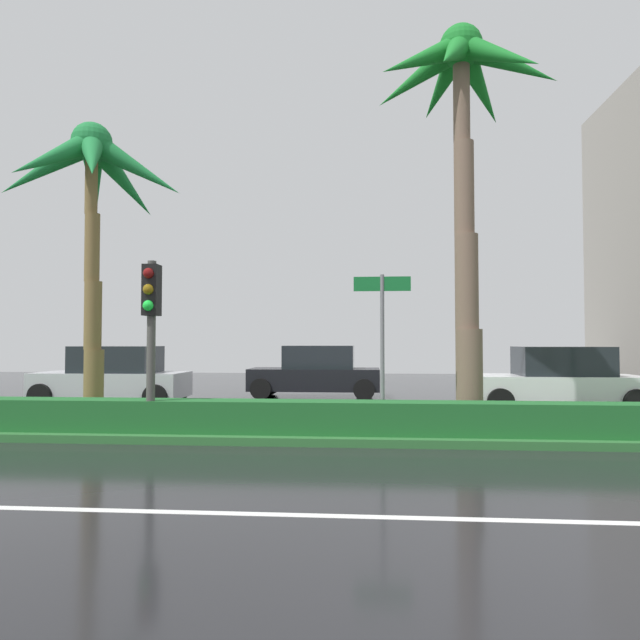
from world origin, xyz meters
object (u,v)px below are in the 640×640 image
Objects in this scene: car_in_traffic_leading at (113,377)px; car_in_traffic_second at (316,372)px; traffic_signal_median_left at (151,314)px; car_in_traffic_third at (558,380)px; palm_tree_mid_left at (92,184)px; palm_tree_centre_left at (461,111)px; street_name_sign at (382,330)px.

car_in_traffic_leading and car_in_traffic_second have the same top height.
car_in_traffic_third is (9.05, 5.40, -1.54)m from traffic_signal_median_left.
traffic_signal_median_left is (2.15, -1.95, -3.04)m from palm_tree_mid_left.
car_in_traffic_leading is (-9.40, 4.26, -5.87)m from palm_tree_centre_left.
palm_tree_centre_left is 1.95× the size of car_in_traffic_second.
palm_tree_centre_left is 9.98m from car_in_traffic_second.
traffic_signal_median_left reaches higher than car_in_traffic_leading.
street_name_sign is 8.47m from car_in_traffic_second.
traffic_signal_median_left reaches higher than street_name_sign.
street_name_sign reaches higher than car_in_traffic_second.
traffic_signal_median_left is at bearing -42.28° from palm_tree_mid_left.
street_name_sign is at bearing -10.69° from palm_tree_mid_left.
palm_tree_centre_left is at bearing 50.58° from car_in_traffic_third.
car_in_traffic_third is at bearing 44.57° from street_name_sign.
palm_tree_centre_left is at bearing 155.62° from car_in_traffic_leading.
traffic_signal_median_left is 1.07× the size of street_name_sign.
traffic_signal_median_left is 4.38m from street_name_sign.
palm_tree_mid_left is 0.79× the size of palm_tree_centre_left.
traffic_signal_median_left reaches higher than car_in_traffic_second.
palm_tree_centre_left is 11.87m from car_in_traffic_leading.
palm_tree_mid_left is 4.20m from traffic_signal_median_left.
car_in_traffic_leading is at bearing 145.87° from street_name_sign.
traffic_signal_median_left is 0.75× the size of car_in_traffic_third.
car_in_traffic_leading is (-7.71, 5.22, -1.25)m from street_name_sign.
palm_tree_mid_left is 2.07× the size of traffic_signal_median_left.
palm_tree_centre_left reaches higher than car_in_traffic_leading.
car_in_traffic_third is (11.20, 3.45, -4.58)m from palm_tree_mid_left.
car_in_traffic_leading is 6.39m from car_in_traffic_second.
car_in_traffic_leading is at bearing 155.62° from palm_tree_centre_left.
car_in_traffic_second is (-3.71, 7.17, -5.87)m from palm_tree_centre_left.
palm_tree_centre_left is 1.95× the size of car_in_traffic_leading.
palm_tree_mid_left is 1.55× the size of car_in_traffic_second.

